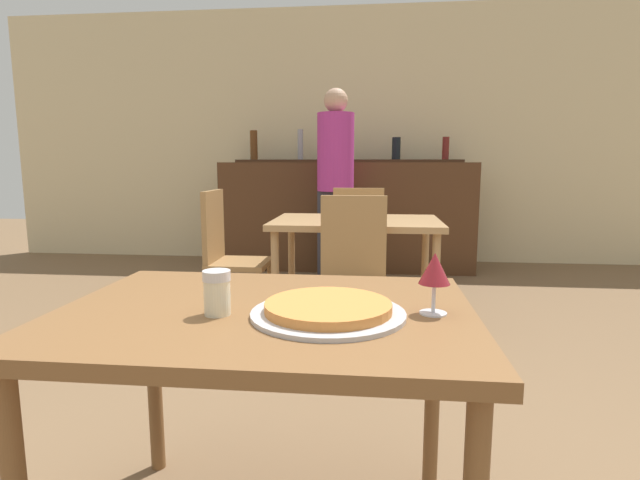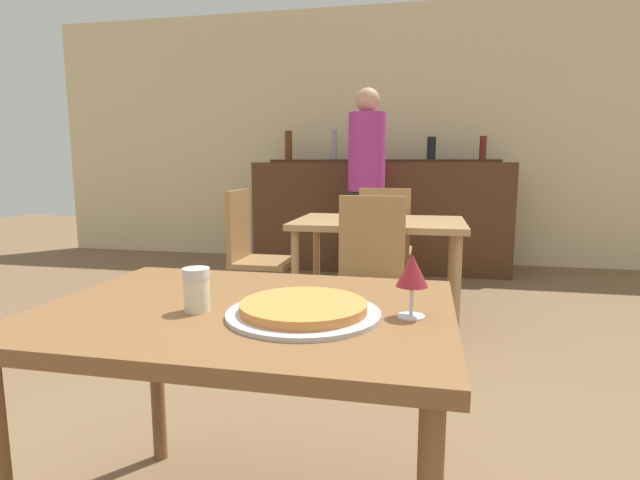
# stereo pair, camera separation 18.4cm
# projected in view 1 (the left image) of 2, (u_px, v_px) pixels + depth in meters

# --- Properties ---
(wall_back) EXTENTS (8.00, 0.05, 2.80)m
(wall_back) POSITION_uv_depth(u_px,v_px,m) (350.00, 137.00, 5.62)
(wall_back) COLOR beige
(wall_back) RESTS_ON ground_plane
(dining_table_near) EXTENTS (1.10, 0.81, 0.72)m
(dining_table_near) POSITION_uv_depth(u_px,v_px,m) (267.00, 336.00, 1.34)
(dining_table_near) COLOR brown
(dining_table_near) RESTS_ON ground_plane
(dining_table_far) EXTENTS (1.10, 0.75, 0.73)m
(dining_table_far) POSITION_uv_depth(u_px,v_px,m) (356.00, 232.00, 3.33)
(dining_table_far) COLOR #A87F51
(dining_table_far) RESTS_ON ground_plane
(bar_counter) EXTENTS (2.60, 0.56, 1.11)m
(bar_counter) POSITION_uv_depth(u_px,v_px,m) (347.00, 216.00, 5.25)
(bar_counter) COLOR #4C2D19
(bar_counter) RESTS_ON ground_plane
(bar_back_shelf) EXTENTS (2.39, 0.24, 0.35)m
(bar_back_shelf) POSITION_uv_depth(u_px,v_px,m) (346.00, 157.00, 5.30)
(bar_back_shelf) COLOR #4C2D19
(bar_back_shelf) RESTS_ON bar_counter
(chair_far_side_front) EXTENTS (0.40, 0.40, 0.92)m
(chair_far_side_front) POSITION_uv_depth(u_px,v_px,m) (353.00, 268.00, 2.82)
(chair_far_side_front) COLOR olive
(chair_far_side_front) RESTS_ON ground_plane
(chair_far_side_back) EXTENTS (0.40, 0.40, 0.92)m
(chair_far_side_back) POSITION_uv_depth(u_px,v_px,m) (358.00, 240.00, 3.88)
(chair_far_side_back) COLOR olive
(chair_far_side_back) RESTS_ON ground_plane
(chair_far_side_left) EXTENTS (0.40, 0.40, 0.92)m
(chair_far_side_left) POSITION_uv_depth(u_px,v_px,m) (227.00, 249.00, 3.44)
(chair_far_side_left) COLOR olive
(chair_far_side_left) RESTS_ON ground_plane
(pizza_tray) EXTENTS (0.39, 0.39, 0.04)m
(pizza_tray) POSITION_uv_depth(u_px,v_px,m) (328.00, 310.00, 1.25)
(pizza_tray) COLOR #B7B7BC
(pizza_tray) RESTS_ON dining_table_near
(cheese_shaker) EXTENTS (0.07, 0.07, 0.11)m
(cheese_shaker) POSITION_uv_depth(u_px,v_px,m) (217.00, 292.00, 1.26)
(cheese_shaker) COLOR beige
(cheese_shaker) RESTS_ON dining_table_near
(person_standing) EXTENTS (0.34, 0.34, 1.78)m
(person_standing) POSITION_uv_depth(u_px,v_px,m) (335.00, 178.00, 4.63)
(person_standing) COLOR #2D2D38
(person_standing) RESTS_ON ground_plane
(wine_glass) EXTENTS (0.08, 0.08, 0.16)m
(wine_glass) POSITION_uv_depth(u_px,v_px,m) (435.00, 270.00, 1.26)
(wine_glass) COLOR silver
(wine_glass) RESTS_ON dining_table_near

